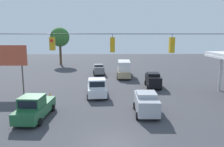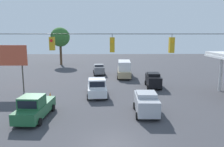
% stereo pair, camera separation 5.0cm
% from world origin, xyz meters
% --- Properties ---
extents(ground_plane, '(140.00, 140.00, 0.00)m').
position_xyz_m(ground_plane, '(0.00, 0.00, 0.00)').
color(ground_plane, '#3D3D42').
extents(overhead_signal_span, '(19.18, 0.38, 8.03)m').
position_xyz_m(overhead_signal_span, '(-0.07, -1.50, 4.92)').
color(overhead_signal_span, '#4C473D').
rests_on(overhead_signal_span, ground_plane).
extents(sedan_grey_withflow_deep, '(2.30, 4.13, 1.86)m').
position_xyz_m(sedan_grey_withflow_deep, '(1.93, -26.02, 0.97)').
color(sedan_grey_withflow_deep, slate).
rests_on(sedan_grey_withflow_deep, ground_plane).
extents(pickup_truck_green_parked_shoulder, '(2.39, 5.38, 2.12)m').
position_xyz_m(pickup_truck_green_parked_shoulder, '(6.53, -4.69, 0.98)').
color(pickup_truck_green_parked_shoulder, '#236038').
rests_on(pickup_truck_green_parked_shoulder, ground_plane).
extents(pickup_truck_white_withflow_mid, '(2.62, 5.44, 2.12)m').
position_xyz_m(pickup_truck_white_withflow_mid, '(1.58, -11.78, 0.98)').
color(pickup_truck_white_withflow_mid, silver).
rests_on(pickup_truck_white_withflow_mid, ground_plane).
extents(box_truck_tan_oncoming_deep, '(2.65, 7.59, 2.76)m').
position_xyz_m(box_truck_tan_oncoming_deep, '(-2.49, -23.60, 1.37)').
color(box_truck_tan_oncoming_deep, tan).
rests_on(box_truck_tan_oncoming_deep, ground_plane).
extents(sedan_silver_crossing_near, '(2.20, 4.34, 2.01)m').
position_xyz_m(sedan_silver_crossing_near, '(-3.15, -5.64, 1.05)').
color(sedan_silver_crossing_near, '#A8AAB2').
rests_on(sedan_silver_crossing_near, ground_plane).
extents(sedan_black_oncoming_far, '(2.14, 4.44, 1.99)m').
position_xyz_m(sedan_black_oncoming_far, '(-5.90, -15.92, 1.04)').
color(sedan_black_oncoming_far, black).
rests_on(sedan_black_oncoming_far, ground_plane).
extents(traffic_cone_nearest, '(0.31, 0.31, 0.69)m').
position_xyz_m(traffic_cone_nearest, '(6.68, -4.73, 0.35)').
color(traffic_cone_nearest, orange).
rests_on(traffic_cone_nearest, ground_plane).
extents(traffic_cone_second, '(0.31, 0.31, 0.69)m').
position_xyz_m(traffic_cone_second, '(6.84, -7.72, 0.35)').
color(traffic_cone_second, orange).
rests_on(traffic_cone_second, ground_plane).
extents(traffic_cone_third, '(0.31, 0.31, 0.69)m').
position_xyz_m(traffic_cone_third, '(6.87, -10.92, 0.35)').
color(traffic_cone_third, orange).
rests_on(traffic_cone_third, ground_plane).
extents(roadside_billboard, '(4.58, 0.16, 5.86)m').
position_xyz_m(roadside_billboard, '(12.47, -13.63, 4.29)').
color(roadside_billboard, '#4C473D').
rests_on(roadside_billboard, ground_plane).
extents(tree_horizon_left, '(4.53, 4.53, 8.90)m').
position_xyz_m(tree_horizon_left, '(11.58, -39.41, 6.57)').
color(tree_horizon_left, '#4C3823').
rests_on(tree_horizon_left, ground_plane).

